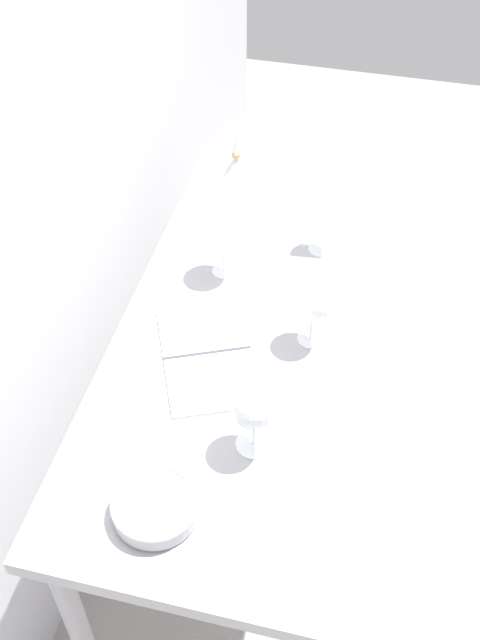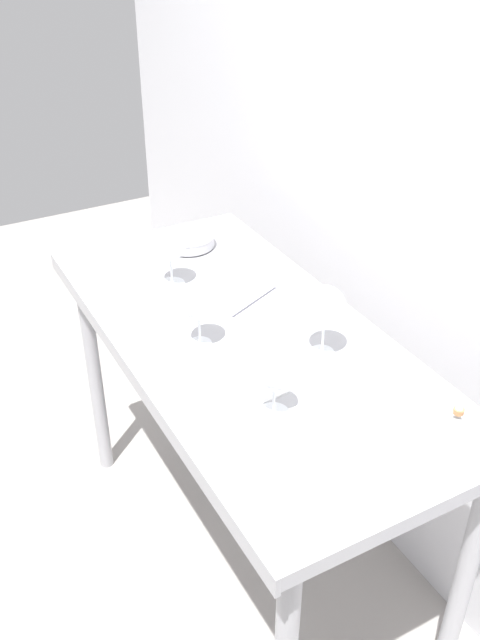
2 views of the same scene
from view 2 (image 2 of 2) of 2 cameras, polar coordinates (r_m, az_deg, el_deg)
name	(u,v)px [view 2 (image 2 of 2)]	position (r m, az deg, el deg)	size (l,w,h in m)	color
ground_plane	(246,557)	(2.49, 0.47, -18.50)	(6.00, 6.00, 0.00)	gray
back_wall	(411,157)	(1.96, 13.62, 12.64)	(3.80, 0.04, 2.60)	silver
steel_counter	(245,366)	(1.94, 0.42, -3.69)	(1.40, 0.65, 0.90)	#A3A3A9
wine_glass_far_right	(325,307)	(1.74, 6.87, 1.06)	(0.10, 0.10, 0.19)	white
wine_glass_near_left	(170,245)	(2.05, -5.67, 6.01)	(0.10, 0.10, 0.18)	white
wine_glass_near_right	(275,374)	(1.55, 2.82, -4.32)	(0.08, 0.08, 0.16)	white
wine_glass_near_center	(199,303)	(1.77, -3.35, 1.38)	(0.09, 0.09, 0.17)	white
open_notebook	(255,303)	(2.00, 1.20, 1.37)	(0.39, 0.32, 0.01)	white
tasting_sheet_upper	(262,373)	(1.73, 1.75, -4.28)	(0.19, 0.22, 0.00)	white
tasting_sheet_lower	(355,416)	(1.63, 9.26, -7.66)	(0.18, 0.26, 0.00)	white
tasting_bowl	(189,239)	(2.31, -4.16, 6.49)	(0.17, 0.17, 0.05)	beige
decanter_funnel	(456,426)	(1.60, 16.95, -8.12)	(0.10, 0.10, 0.13)	silver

